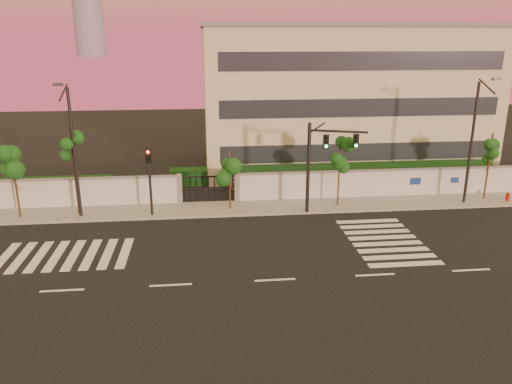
% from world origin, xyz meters
% --- Properties ---
extents(ground, '(120.00, 120.00, 0.00)m').
position_xyz_m(ground, '(0.00, 0.00, 0.00)').
color(ground, black).
rests_on(ground, ground).
extents(sidewalk, '(60.00, 3.00, 0.15)m').
position_xyz_m(sidewalk, '(0.00, 10.50, 0.07)').
color(sidewalk, gray).
rests_on(sidewalk, ground).
extents(perimeter_wall, '(60.00, 0.36, 2.20)m').
position_xyz_m(perimeter_wall, '(0.10, 12.00, 1.07)').
color(perimeter_wall, silver).
rests_on(perimeter_wall, ground).
extents(hedge_row, '(41.00, 4.25, 1.80)m').
position_xyz_m(hedge_row, '(1.17, 14.74, 0.82)').
color(hedge_row, black).
rests_on(hedge_row, ground).
extents(institutional_building, '(24.40, 12.40, 12.25)m').
position_xyz_m(institutional_building, '(9.00, 21.99, 6.16)').
color(institutional_building, beige).
rests_on(institutional_building, ground).
extents(road_markings, '(57.00, 7.62, 0.02)m').
position_xyz_m(road_markings, '(-1.58, 3.76, 0.01)').
color(road_markings, silver).
rests_on(road_markings, ground).
extents(street_tree_b, '(1.61, 1.28, 4.61)m').
position_xyz_m(street_tree_b, '(-15.14, 10.17, 3.39)').
color(street_tree_b, '#382314').
rests_on(street_tree_b, ground).
extents(street_tree_c, '(1.50, 1.20, 5.84)m').
position_xyz_m(street_tree_c, '(-11.45, 10.22, 4.29)').
color(street_tree_c, '#382314').
rests_on(street_tree_c, ground).
extents(street_tree_d, '(1.43, 1.13, 4.17)m').
position_xyz_m(street_tree_d, '(-1.56, 10.36, 3.07)').
color(street_tree_d, '#382314').
rests_on(street_tree_d, ground).
extents(street_tree_e, '(1.35, 1.08, 4.87)m').
position_xyz_m(street_tree_e, '(5.86, 10.31, 3.58)').
color(street_tree_e, '#382314').
rests_on(street_tree_e, ground).
extents(street_tree_f, '(1.51, 1.21, 4.87)m').
position_xyz_m(street_tree_f, '(16.68, 10.57, 3.59)').
color(street_tree_f, '#382314').
rests_on(street_tree_f, ground).
extents(traffic_signal_main, '(3.78, 1.31, 6.09)m').
position_xyz_m(traffic_signal_main, '(4.22, 9.12, 3.85)').
color(traffic_signal_main, black).
rests_on(traffic_signal_main, ground).
extents(traffic_signal_secondary, '(0.37, 0.35, 4.71)m').
position_xyz_m(traffic_signal_secondary, '(-6.73, 9.61, 2.99)').
color(traffic_signal_secondary, black).
rests_on(traffic_signal_secondary, ground).
extents(streetlight_west, '(0.52, 2.11, 8.76)m').
position_xyz_m(streetlight_west, '(-11.29, 9.73, 4.73)').
color(streetlight_west, black).
rests_on(streetlight_west, ground).
extents(streetlight_east, '(0.53, 2.13, 8.84)m').
position_xyz_m(streetlight_east, '(14.81, 9.73, 4.78)').
color(streetlight_east, black).
rests_on(streetlight_east, ground).
extents(fire_hydrant, '(0.30, 0.29, 0.77)m').
position_xyz_m(fire_hydrant, '(18.01, 9.86, 0.38)').
color(fire_hydrant, '#A9100B').
rests_on(fire_hydrant, ground).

